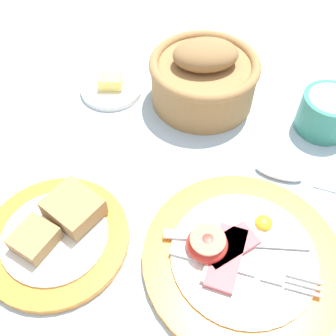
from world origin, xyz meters
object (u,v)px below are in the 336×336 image
at_px(breakfast_plate, 240,255).
at_px(sugar_cup, 326,112).
at_px(butter_dish, 112,87).
at_px(teaspoon_by_saucer, 298,178).
at_px(bread_basket, 204,77).
at_px(bread_plate, 57,234).

bearing_deg(breakfast_plate, sugar_cup, 67.74).
xyz_separation_m(butter_dish, teaspoon_by_saucer, (0.33, -0.13, -0.00)).
xyz_separation_m(sugar_cup, butter_dish, (-0.36, 0.01, -0.03)).
bearing_deg(bread_basket, breakfast_plate, -71.90).
height_order(bread_basket, butter_dish, bread_basket).
xyz_separation_m(sugar_cup, teaspoon_by_saucer, (-0.04, -0.12, -0.03)).
xyz_separation_m(bread_plate, butter_dish, (-0.02, 0.30, -0.00)).
bearing_deg(teaspoon_by_saucer, bread_plate, 35.40).
xyz_separation_m(bread_plate, teaspoon_by_saucer, (0.31, 0.16, -0.01)).
bearing_deg(teaspoon_by_saucer, bread_basket, -33.92).
bearing_deg(breakfast_plate, bread_plate, -174.98).
distance_m(bread_plate, butter_dish, 0.30).
bearing_deg(butter_dish, sugar_cup, -2.24).
xyz_separation_m(bread_basket, butter_dish, (-0.16, -0.01, -0.04)).
bearing_deg(sugar_cup, butter_dish, 177.76).
relative_size(sugar_cup, butter_dish, 0.78).
height_order(sugar_cup, bread_basket, bread_basket).
bearing_deg(butter_dish, teaspoon_by_saucer, -22.14).
bearing_deg(sugar_cup, breakfast_plate, -112.26).
height_order(breakfast_plate, sugar_cup, sugar_cup).
xyz_separation_m(bread_basket, teaspoon_by_saucer, (0.17, -0.14, -0.04)).
relative_size(bread_basket, butter_dish, 1.65).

